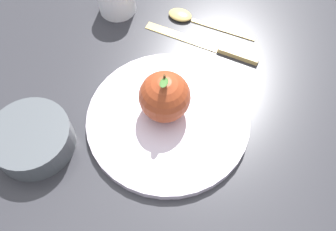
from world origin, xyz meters
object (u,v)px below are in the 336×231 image
dinner_plate (168,119)px  apple (165,97)px  spoon (190,18)px  side_bowl (31,137)px  knife (211,46)px

dinner_plate → apple: 0.05m
dinner_plate → apple: bearing=-154.0°
dinner_plate → spoon: 0.24m
apple → side_bowl: bearing=-70.9°
apple → spoon: bearing=171.4°
dinner_plate → spoon: bearing=173.2°
side_bowl → spoon: (-0.29, 0.24, -0.02)m
dinner_plate → spoon: (-0.24, 0.03, -0.00)m
side_bowl → dinner_plate: bearing=105.5°
apple → side_bowl: (0.07, -0.20, -0.03)m
apple → knife: (-0.16, 0.08, -0.05)m
side_bowl → knife: side_bowl is taller
apple → knife: apple is taller
knife → spoon: spoon is taller
knife → spoon: (-0.07, -0.04, 0.00)m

